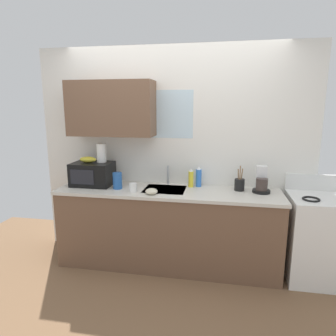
# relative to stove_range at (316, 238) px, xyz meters

# --- Properties ---
(kitchen_wall_assembly) EXTENTS (3.27, 0.42, 2.50)m
(kitchen_wall_assembly) POSITION_rel_stove_range_xyz_m (-1.73, 0.31, 0.90)
(kitchen_wall_assembly) COLOR white
(kitchen_wall_assembly) RESTS_ON ground
(counter_unit) EXTENTS (2.50, 0.63, 0.90)m
(counter_unit) POSITION_rel_stove_range_xyz_m (-1.59, -0.00, -0.00)
(counter_unit) COLOR brown
(counter_unit) RESTS_ON ground
(sink_faucet) EXTENTS (0.03, 0.03, 0.23)m
(sink_faucet) POSITION_rel_stove_range_xyz_m (-1.63, 0.24, 0.55)
(sink_faucet) COLOR #B2B5BA
(sink_faucet) RESTS_ON counter_unit
(stove_range) EXTENTS (0.60, 0.60, 1.08)m
(stove_range) POSITION_rel_stove_range_xyz_m (0.00, 0.00, 0.00)
(stove_range) COLOR white
(stove_range) RESTS_ON ground
(microwave) EXTENTS (0.46, 0.35, 0.27)m
(microwave) POSITION_rel_stove_range_xyz_m (-2.51, 0.04, 0.58)
(microwave) COLOR black
(microwave) RESTS_ON counter_unit
(banana_bunch) EXTENTS (0.20, 0.11, 0.07)m
(banana_bunch) POSITION_rel_stove_range_xyz_m (-2.56, 0.05, 0.75)
(banana_bunch) COLOR gold
(banana_bunch) RESTS_ON microwave
(paper_towel_roll) EXTENTS (0.11, 0.11, 0.22)m
(paper_towel_roll) POSITION_rel_stove_range_xyz_m (-2.41, 0.10, 0.82)
(paper_towel_roll) COLOR white
(paper_towel_roll) RESTS_ON microwave
(coffee_maker) EXTENTS (0.19, 0.21, 0.28)m
(coffee_maker) POSITION_rel_stove_range_xyz_m (-0.58, 0.10, 0.55)
(coffee_maker) COLOR black
(coffee_maker) RESTS_ON counter_unit
(dish_soap_bottle_yellow) EXTENTS (0.06, 0.06, 0.22)m
(dish_soap_bottle_yellow) POSITION_rel_stove_range_xyz_m (-1.35, 0.17, 0.54)
(dish_soap_bottle_yellow) COLOR yellow
(dish_soap_bottle_yellow) RESTS_ON counter_unit
(dish_soap_bottle_blue) EXTENTS (0.07, 0.07, 0.24)m
(dish_soap_bottle_blue) POSITION_rel_stove_range_xyz_m (-1.27, 0.20, 0.55)
(dish_soap_bottle_blue) COLOR blue
(dish_soap_bottle_blue) RESTS_ON counter_unit
(cereal_canister) EXTENTS (0.10, 0.10, 0.18)m
(cereal_canister) POSITION_rel_stove_range_xyz_m (-2.17, -0.05, 0.53)
(cereal_canister) COLOR #2659A5
(cereal_canister) RESTS_ON counter_unit
(mug_white) EXTENTS (0.08, 0.08, 0.09)m
(mug_white) POSITION_rel_stove_range_xyz_m (-1.95, -0.14, 0.49)
(mug_white) COLOR white
(mug_white) RESTS_ON counter_unit
(utensil_crock) EXTENTS (0.11, 0.11, 0.28)m
(utensil_crock) POSITION_rel_stove_range_xyz_m (-0.81, 0.12, 0.51)
(utensil_crock) COLOR black
(utensil_crock) RESTS_ON counter_unit
(small_bowl) EXTENTS (0.13, 0.13, 0.06)m
(small_bowl) POSITION_rel_stove_range_xyz_m (-1.73, -0.20, 0.47)
(small_bowl) COLOR beige
(small_bowl) RESTS_ON counter_unit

